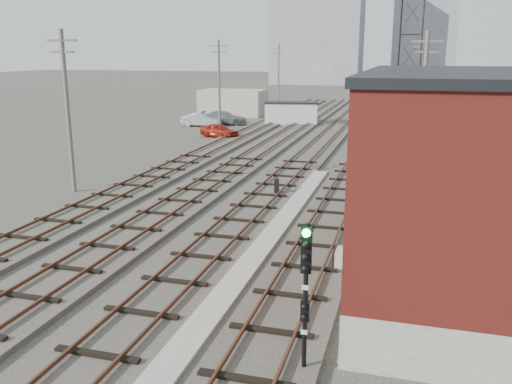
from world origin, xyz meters
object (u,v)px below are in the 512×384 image
at_px(site_trailer, 291,113).
at_px(car_red, 219,130).
at_px(car_grey, 224,118).
at_px(switch_stand, 277,186).
at_px(car_silver, 201,120).
at_px(signal_mast, 305,289).

xyz_separation_m(site_trailer, car_red, (-4.48, -11.25, -0.59)).
height_order(site_trailer, car_grey, site_trailer).
bearing_deg(switch_stand, car_silver, 101.42).
bearing_deg(car_red, car_silver, 52.48).
xyz_separation_m(car_red, car_grey, (-2.69, 9.10, 0.08)).
bearing_deg(car_silver, site_trailer, -68.49).
relative_size(car_red, car_grey, 0.76).
xyz_separation_m(site_trailer, car_grey, (-7.18, -2.15, -0.51)).
xyz_separation_m(signal_mast, site_trailer, (-10.61, 47.41, -1.03)).
height_order(site_trailer, car_silver, site_trailer).
distance_m(switch_stand, car_red, 22.14).
distance_m(switch_stand, car_grey, 31.50).
xyz_separation_m(switch_stand, car_grey, (-13.04, 28.68, 0.19)).
bearing_deg(car_silver, car_grey, -44.39).
height_order(signal_mast, site_trailer, signal_mast).
xyz_separation_m(signal_mast, car_red, (-15.09, 36.16, -1.62)).
xyz_separation_m(signal_mast, switch_stand, (-4.74, 16.58, -1.73)).
bearing_deg(site_trailer, car_red, -122.02).
bearing_deg(signal_mast, switch_stand, 105.96).
relative_size(site_trailer, car_grey, 1.22).
relative_size(signal_mast, site_trailer, 0.63).
bearing_deg(car_red, site_trailer, -2.51).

